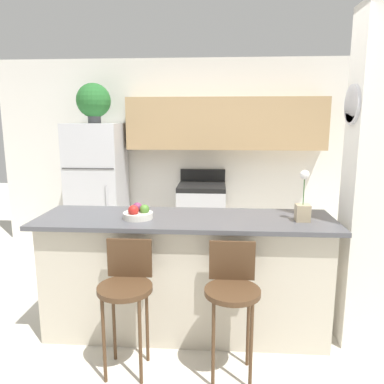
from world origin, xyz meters
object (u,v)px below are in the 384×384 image
object	(u,v)px
refrigerator	(98,188)
bar_stool_right	(232,291)
stove_range	(202,217)
bar_stool_left	(126,288)
fruit_bowl	(138,213)
trash_bin	(137,242)
orchid_vase	(303,206)
potted_plant_on_fridge	(94,101)

from	to	relation	value
refrigerator	bar_stool_right	size ratio (longest dim) A/B	1.84
stove_range	bar_stool_left	distance (m)	2.51
stove_range	fruit_bowl	distance (m)	2.14
fruit_bowl	trash_bin	size ratio (longest dim) A/B	0.61
stove_range	fruit_bowl	xyz separation A→B (m)	(-0.42, -2.02, 0.56)
bar_stool_right	fruit_bowl	size ratio (longest dim) A/B	3.95
bar_stool_right	orchid_vase	world-z (taller)	orchid_vase
stove_range	bar_stool_left	xyz separation A→B (m)	(-0.41, -2.47, 0.15)
potted_plant_on_fridge	orchid_vase	bearing A→B (deg)	-41.23
orchid_vase	potted_plant_on_fridge	bearing A→B (deg)	138.77
stove_range	orchid_vase	distance (m)	2.27
stove_range	fruit_bowl	bearing A→B (deg)	-101.65
orchid_vase	fruit_bowl	size ratio (longest dim) A/B	1.69
refrigerator	potted_plant_on_fridge	world-z (taller)	potted_plant_on_fridge
bar_stool_right	trash_bin	size ratio (longest dim) A/B	2.43
bar_stool_left	orchid_vase	bearing A→B (deg)	20.23
stove_range	bar_stool_left	size ratio (longest dim) A/B	1.16
potted_plant_on_fridge	trash_bin	size ratio (longest dim) A/B	1.32
trash_bin	potted_plant_on_fridge	bearing A→B (deg)	156.49
orchid_vase	trash_bin	bearing A→B (deg)	134.32
potted_plant_on_fridge	stove_range	bearing A→B (deg)	1.43
bar_stool_left	orchid_vase	size ratio (longest dim) A/B	2.34
stove_range	refrigerator	bearing A→B (deg)	-178.56
bar_stool_left	bar_stool_right	xyz separation A→B (m)	(0.73, 0.00, 0.00)
stove_range	trash_bin	bearing A→B (deg)	-161.27
refrigerator	trash_bin	distance (m)	0.90
bar_stool_right	orchid_vase	size ratio (longest dim) A/B	2.34
orchid_vase	fruit_bowl	world-z (taller)	orchid_vase
bar_stool_left	fruit_bowl	xyz separation A→B (m)	(-0.00, 0.45, 0.41)
refrigerator	bar_stool_left	bearing A→B (deg)	-68.22
potted_plant_on_fridge	refrigerator	bearing A→B (deg)	-63.64
trash_bin	orchid_vase	bearing A→B (deg)	-45.68
stove_range	orchid_vase	bearing A→B (deg)	-66.79
stove_range	bar_stool_right	world-z (taller)	stove_range
refrigerator	stove_range	xyz separation A→B (m)	(1.39, 0.03, -0.39)
bar_stool_right	orchid_vase	bearing A→B (deg)	40.67
refrigerator	stove_range	world-z (taller)	refrigerator
refrigerator	bar_stool_left	xyz separation A→B (m)	(0.97, -2.44, -0.24)
bar_stool_left	bar_stool_right	bearing A→B (deg)	0.00
bar_stool_right	potted_plant_on_fridge	xyz separation A→B (m)	(-1.70, 2.44, 1.36)
bar_stool_left	potted_plant_on_fridge	size ratio (longest dim) A/B	1.83
refrigerator	trash_bin	size ratio (longest dim) A/B	4.47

